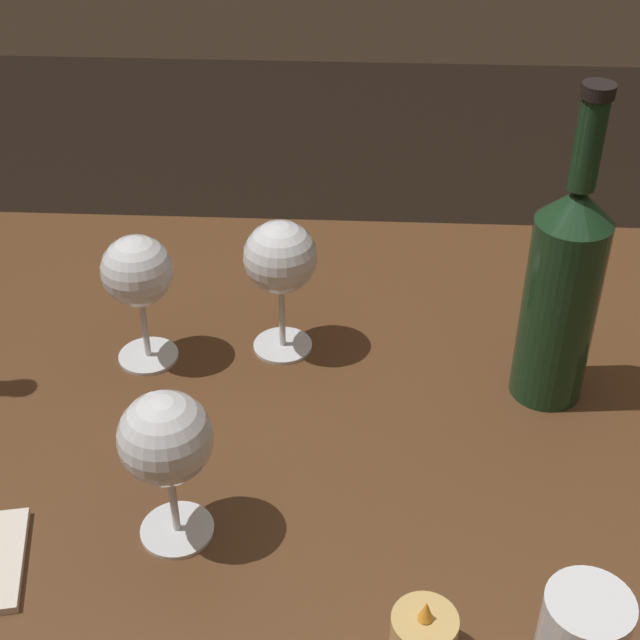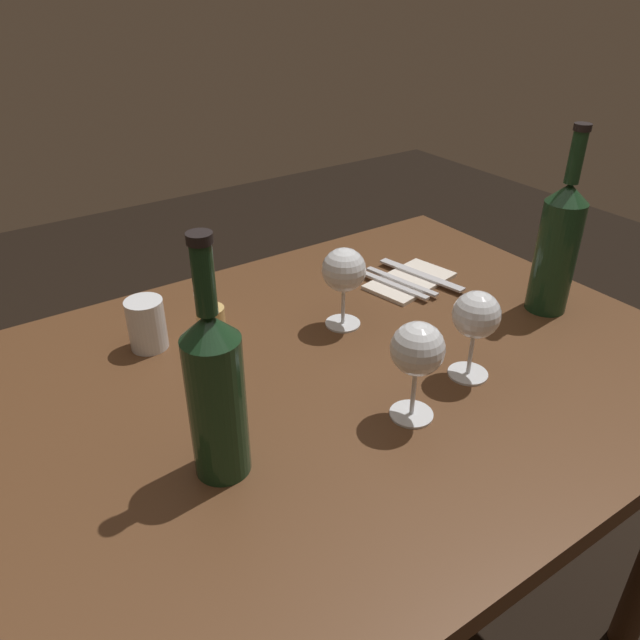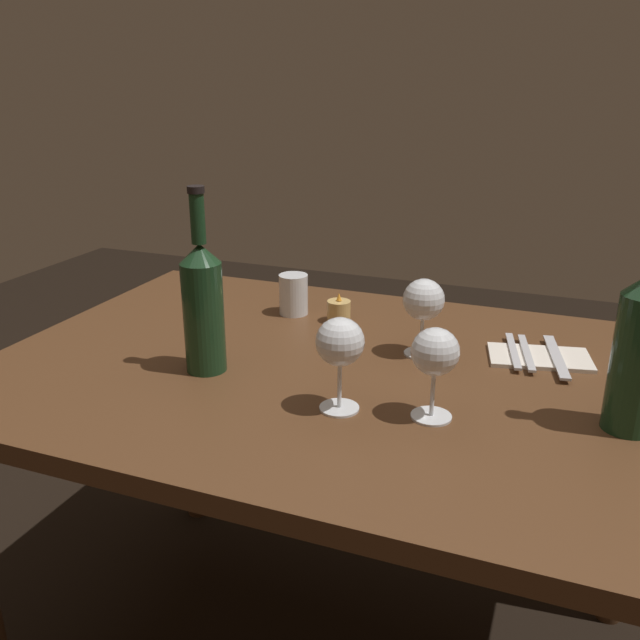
# 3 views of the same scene
# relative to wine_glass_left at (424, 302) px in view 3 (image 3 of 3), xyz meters

# --- Properties ---
(dining_table) EXTENTS (1.30, 0.90, 0.74)m
(dining_table) POSITION_rel_wine_glass_left_xyz_m (-0.14, -0.11, -0.20)
(dining_table) COLOR #56351E
(dining_table) RESTS_ON ground
(wine_glass_left) EXTENTS (0.08, 0.08, 0.15)m
(wine_glass_left) POSITION_rel_wine_glass_left_xyz_m (0.00, 0.00, 0.00)
(wine_glass_left) COLOR white
(wine_glass_left) RESTS_ON dining_table
(wine_glass_right) EXTENTS (0.08, 0.08, 0.16)m
(wine_glass_right) POSITION_rel_wine_glass_left_xyz_m (-0.07, -0.27, 0.01)
(wine_glass_right) COLOR white
(wine_glass_right) RESTS_ON dining_table
(wine_glass_centre) EXTENTS (0.08, 0.08, 0.15)m
(wine_glass_centre) POSITION_rel_wine_glass_left_xyz_m (0.08, -0.25, 0.00)
(wine_glass_centre) COLOR white
(wine_glass_centre) RESTS_ON dining_table
(wine_bottle) EXTENTS (0.07, 0.07, 0.34)m
(wine_bottle) POSITION_rel_wine_glass_left_xyz_m (-0.36, -0.21, 0.02)
(wine_bottle) COLOR #19381E
(wine_bottle) RESTS_ON dining_table
(wine_bottle_second) EXTENTS (0.08, 0.08, 0.36)m
(wine_bottle_second) POSITION_rel_wine_glass_left_xyz_m (0.37, -0.17, 0.03)
(wine_bottle_second) COLOR #19381E
(wine_bottle_second) RESTS_ON dining_table
(water_tumbler) EXTENTS (0.07, 0.07, 0.09)m
(water_tumbler) POSITION_rel_wine_glass_left_xyz_m (-0.33, 0.13, -0.07)
(water_tumbler) COLOR white
(water_tumbler) RESTS_ON dining_table
(votive_candle) EXTENTS (0.05, 0.05, 0.07)m
(votive_candle) POSITION_rel_wine_glass_left_xyz_m (-0.21, 0.12, -0.09)
(votive_candle) COLOR #DBB266
(votive_candle) RESTS_ON dining_table
(folded_napkin) EXTENTS (0.21, 0.15, 0.01)m
(folded_napkin) POSITION_rel_wine_glass_left_xyz_m (0.22, 0.06, -0.11)
(folded_napkin) COLOR silver
(folded_napkin) RESTS_ON dining_table
(fork_inner) EXTENTS (0.05, 0.18, 0.00)m
(fork_inner) POSITION_rel_wine_glass_left_xyz_m (0.19, 0.06, -0.10)
(fork_inner) COLOR silver
(fork_inner) RESTS_ON folded_napkin
(fork_outer) EXTENTS (0.05, 0.18, 0.00)m
(fork_outer) POSITION_rel_wine_glass_left_xyz_m (0.17, 0.06, -0.10)
(fork_outer) COLOR silver
(fork_outer) RESTS_ON folded_napkin
(table_knife) EXTENTS (0.06, 0.21, 0.00)m
(table_knife) POSITION_rel_wine_glass_left_xyz_m (0.25, 0.06, -0.10)
(table_knife) COLOR silver
(table_knife) RESTS_ON folded_napkin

